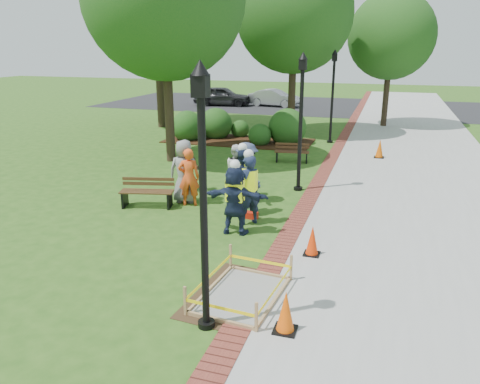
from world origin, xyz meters
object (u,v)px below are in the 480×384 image
(hivis_worker_b, at_px, (248,188))
(hivis_worker_c, at_px, (242,180))
(wet_concrete_pad, at_px, (242,285))
(hivis_worker_a, at_px, (235,197))
(bench_near, at_px, (147,198))
(cone_front, at_px, (286,312))
(lamp_near, at_px, (203,183))

(hivis_worker_b, relative_size, hivis_worker_c, 1.00)
(wet_concrete_pad, height_order, hivis_worker_a, hivis_worker_a)
(bench_near, distance_m, hivis_worker_b, 3.24)
(wet_concrete_pad, distance_m, hivis_worker_a, 3.15)
(wet_concrete_pad, xyz_separation_m, cone_front, (1.00, -0.84, 0.12))
(hivis_worker_c, bearing_deg, bench_near, -174.29)
(bench_near, xyz_separation_m, hivis_worker_b, (3.14, -0.38, 0.71))
(bench_near, height_order, lamp_near, lamp_near)
(lamp_near, xyz_separation_m, hivis_worker_b, (-0.68, 4.70, -1.51))
(lamp_near, bearing_deg, hivis_worker_b, 98.26)
(cone_front, distance_m, hivis_worker_c, 5.64)
(hivis_worker_b, bearing_deg, cone_front, -66.30)
(cone_front, distance_m, hivis_worker_a, 4.30)
(bench_near, xyz_separation_m, hivis_worker_c, (2.77, 0.28, 0.72))
(cone_front, xyz_separation_m, hivis_worker_b, (-1.95, 4.45, 0.62))
(lamp_near, distance_m, hivis_worker_a, 4.33)
(hivis_worker_b, distance_m, hivis_worker_c, 0.75)
(hivis_worker_b, xyz_separation_m, hivis_worker_c, (-0.36, 0.65, 0.00))
(bench_near, xyz_separation_m, hivis_worker_a, (3.01, -1.11, 0.67))
(wet_concrete_pad, xyz_separation_m, hivis_worker_c, (-1.32, 4.26, 0.74))
(cone_front, xyz_separation_m, lamp_near, (-1.27, -0.25, 2.13))
(hivis_worker_c, bearing_deg, hivis_worker_a, -80.06)
(wet_concrete_pad, bearing_deg, lamp_near, -104.06)
(wet_concrete_pad, bearing_deg, hivis_worker_c, 107.18)
(wet_concrete_pad, distance_m, bench_near, 5.71)
(bench_near, relative_size, lamp_near, 0.37)
(hivis_worker_b, bearing_deg, bench_near, 173.14)
(cone_front, bearing_deg, wet_concrete_pad, 139.95)
(hivis_worker_a, relative_size, hivis_worker_c, 0.94)
(wet_concrete_pad, distance_m, lamp_near, 2.51)
(wet_concrete_pad, xyz_separation_m, hivis_worker_a, (-1.08, 2.88, 0.69))
(bench_near, relative_size, hivis_worker_c, 0.80)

